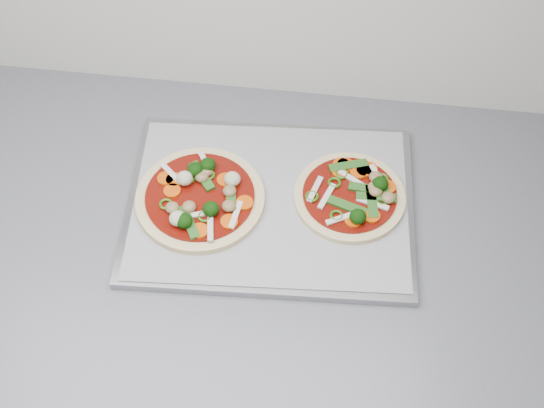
# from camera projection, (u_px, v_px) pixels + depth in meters

# --- Properties ---
(base_cabinet) EXTENTS (3.60, 0.60, 0.86)m
(base_cabinet) POSITION_uv_depth(u_px,v_px,m) (291.00, 379.00, 1.45)
(base_cabinet) COLOR #B8B9B6
(base_cabinet) RESTS_ON ground
(countertop) EXTENTS (3.60, 0.60, 0.04)m
(countertop) POSITION_uv_depth(u_px,v_px,m) (298.00, 252.00, 1.09)
(countertop) COLOR slate
(countertop) RESTS_ON base_cabinet
(baking_tray) EXTENTS (0.43, 0.33, 0.01)m
(baking_tray) POSITION_uv_depth(u_px,v_px,m) (270.00, 205.00, 1.10)
(baking_tray) COLOR gray
(baking_tray) RESTS_ON countertop
(parchment) EXTENTS (0.42, 0.32, 0.00)m
(parchment) POSITION_uv_depth(u_px,v_px,m) (270.00, 202.00, 1.10)
(parchment) COLOR gray
(parchment) RESTS_ON baking_tray
(pizza_left) EXTENTS (0.20, 0.20, 0.03)m
(pizza_left) POSITION_uv_depth(u_px,v_px,m) (200.00, 197.00, 1.09)
(pizza_left) COLOR beige
(pizza_left) RESTS_ON parchment
(pizza_right) EXTENTS (0.16, 0.16, 0.03)m
(pizza_right) POSITION_uv_depth(u_px,v_px,m) (353.00, 195.00, 1.09)
(pizza_right) COLOR beige
(pizza_right) RESTS_ON parchment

